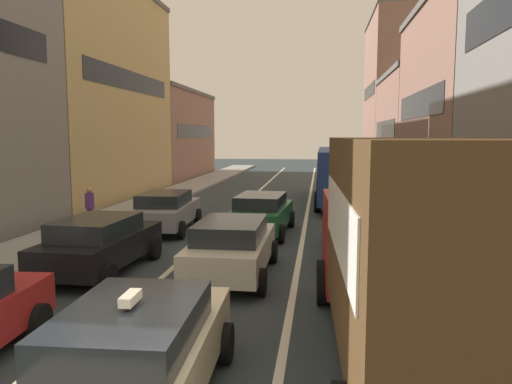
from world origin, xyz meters
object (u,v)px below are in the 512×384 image
removalist_box_truck (416,246)px  pedestrian_mid_sidewalk (90,205)px  taxi_centre_lane_front (136,354)px  hatchback_centre_lane_third (262,213)px  wagon_left_lane_second (100,243)px  sedan_left_lane_third (166,210)px  sedan_right_lane_behind_truck (359,230)px  sedan_centre_lane_second (232,246)px  bus_mid_queue_primary (342,171)px

removalist_box_truck → pedestrian_mid_sidewalk: removalist_box_truck is taller
taxi_centre_lane_front → removalist_box_truck: bearing=-69.1°
pedestrian_mid_sidewalk → removalist_box_truck: bearing=125.7°
removalist_box_truck → hatchback_centre_lane_third: 10.86m
wagon_left_lane_second → removalist_box_truck: bearing=-120.7°
removalist_box_truck → pedestrian_mid_sidewalk: bearing=42.8°
hatchback_centre_lane_third → removalist_box_truck: bearing=-157.4°
removalist_box_truck → sedan_left_lane_third: removalist_box_truck is taller
taxi_centre_lane_front → sedan_right_lane_behind_truck: bearing=-23.7°
wagon_left_lane_second → hatchback_centre_lane_third: size_ratio=0.99×
removalist_box_truck → pedestrian_mid_sidewalk: 14.49m
removalist_box_truck → taxi_centre_lane_front: size_ratio=1.78×
hatchback_centre_lane_third → pedestrian_mid_sidewalk: 6.68m
sedan_centre_lane_second → bus_mid_queue_primary: 14.60m
hatchback_centre_lane_third → pedestrian_mid_sidewalk: size_ratio=2.65×
removalist_box_truck → hatchback_centre_lane_third: size_ratio=1.77×
taxi_centre_lane_front → sedan_centre_lane_second: 6.27m
sedan_centre_lane_second → hatchback_centre_lane_third: size_ratio=0.98×
removalist_box_truck → hatchback_centre_lane_third: (-3.54, 10.19, -1.18)m
taxi_centre_lane_front → hatchback_centre_lane_third: taxi_centre_lane_front is taller
removalist_box_truck → sedan_left_lane_third: size_ratio=1.78×
taxi_centre_lane_front → wagon_left_lane_second: bearing=26.7°
removalist_box_truck → pedestrian_mid_sidewalk: size_ratio=4.69×
pedestrian_mid_sidewalk → sedan_left_lane_third: bearing=172.9°
sedan_right_lane_behind_truck → pedestrian_mid_sidewalk: size_ratio=2.60×
removalist_box_truck → pedestrian_mid_sidewalk: (-10.22, 10.22, -1.03)m
taxi_centre_lane_front → hatchback_centre_lane_third: 11.79m
sedan_right_lane_behind_truck → bus_mid_queue_primary: size_ratio=0.41×
sedan_centre_lane_second → wagon_left_lane_second: bearing=90.8°
wagon_left_lane_second → bus_mid_queue_primary: bus_mid_queue_primary is taller
pedestrian_mid_sidewalk → sedan_right_lane_behind_truck: bearing=154.3°
taxi_centre_lane_front → bus_mid_queue_primary: (3.50, 20.44, 0.96)m
removalist_box_truck → bus_mid_queue_primary: bearing=-1.4°
removalist_box_truck → sedan_left_lane_third: (-7.23, 10.33, -1.18)m
taxi_centre_lane_front → bus_mid_queue_primary: bus_mid_queue_primary is taller
removalist_box_truck → bus_mid_queue_primary: size_ratio=0.74×
sedan_centre_lane_second → wagon_left_lane_second: size_ratio=0.99×
sedan_centre_lane_second → pedestrian_mid_sidewalk: size_ratio=2.59×
removalist_box_truck → sedan_right_lane_behind_truck: removalist_box_truck is taller
sedan_left_lane_third → sedan_right_lane_behind_truck: size_ratio=1.02×
wagon_left_lane_second → sedan_right_lane_behind_truck: bearing=-67.0°
wagon_left_lane_second → sedan_right_lane_behind_truck: same height
sedan_centre_lane_second → hatchback_centre_lane_third: same height
bus_mid_queue_primary → sedan_left_lane_third: bearing=141.1°
sedan_centre_lane_second → bus_mid_queue_primary: (3.39, 14.17, 0.96)m
removalist_box_truck → sedan_centre_lane_second: removalist_box_truck is taller
pedestrian_mid_sidewalk → hatchback_centre_lane_third: bearing=170.5°
sedan_right_lane_behind_truck → bus_mid_queue_primary: bus_mid_queue_primary is taller
sedan_centre_lane_second → pedestrian_mid_sidewalk: pedestrian_mid_sidewalk is taller
removalist_box_truck → sedan_right_lane_behind_truck: 7.37m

